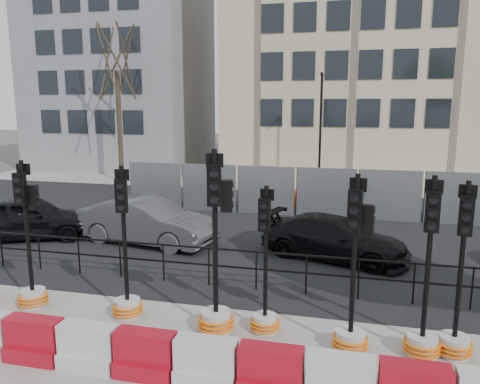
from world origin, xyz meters
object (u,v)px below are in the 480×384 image
(traffic_signal_d, at_px, (216,291))
(car_a, at_px, (28,217))
(traffic_signal_h, at_px, (456,322))
(car_c, at_px, (334,238))

(traffic_signal_d, height_order, car_a, traffic_signal_d)
(traffic_signal_h, distance_m, car_c, 5.50)
(car_a, distance_m, car_c, 10.04)
(car_c, bearing_deg, traffic_signal_d, 174.90)
(traffic_signal_d, distance_m, car_c, 5.52)
(traffic_signal_d, relative_size, traffic_signal_h, 1.14)
(traffic_signal_d, bearing_deg, traffic_signal_h, -11.28)
(car_c, bearing_deg, car_a, 108.66)
(traffic_signal_d, distance_m, car_a, 9.30)
(car_a, bearing_deg, traffic_signal_d, -143.97)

